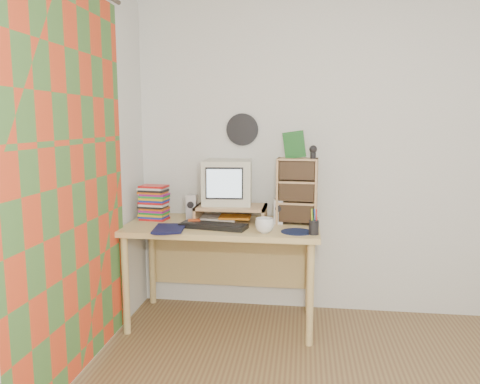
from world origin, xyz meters
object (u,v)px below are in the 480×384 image
(crt_monitor, at_px, (227,183))
(mug, at_px, (265,225))
(diary, at_px, (154,227))
(desk, at_px, (224,240))
(keyboard, at_px, (213,226))
(dvd_stack, at_px, (154,201))
(cd_rack, at_px, (297,191))

(crt_monitor, xyz_separation_m, mug, (0.32, -0.38, -0.24))
(mug, distance_m, diary, 0.76)
(crt_monitor, bearing_deg, desk, -102.02)
(desk, bearing_deg, diary, -142.56)
(mug, height_order, diary, mug)
(keyboard, relative_size, dvd_stack, 1.69)
(dvd_stack, distance_m, mug, 0.93)
(mug, bearing_deg, dvd_stack, 159.99)
(crt_monitor, relative_size, diary, 1.42)
(desk, relative_size, keyboard, 2.95)
(crt_monitor, distance_m, mug, 0.55)
(desk, height_order, crt_monitor, crt_monitor)
(cd_rack, bearing_deg, desk, -171.83)
(crt_monitor, xyz_separation_m, diary, (-0.44, -0.42, -0.26))
(crt_monitor, relative_size, dvd_stack, 1.26)
(keyboard, height_order, cd_rack, cd_rack)
(desk, relative_size, dvd_stack, 5.00)
(keyboard, xyz_separation_m, dvd_stack, (-0.51, 0.23, 0.12))
(dvd_stack, relative_size, mug, 2.20)
(cd_rack, relative_size, mug, 3.78)
(crt_monitor, bearing_deg, cd_rack, -10.29)
(crt_monitor, height_order, mug, crt_monitor)
(cd_rack, bearing_deg, dvd_stack, -175.22)
(dvd_stack, height_order, cd_rack, cd_rack)
(desk, height_order, dvd_stack, dvd_stack)
(diary, bearing_deg, crt_monitor, 36.06)
(mug, bearing_deg, crt_monitor, 130.11)
(desk, distance_m, cd_rack, 0.66)
(dvd_stack, bearing_deg, mug, -12.77)
(keyboard, height_order, mug, mug)
(desk, height_order, mug, mug)
(desk, xyz_separation_m, crt_monitor, (0.01, 0.09, 0.42))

